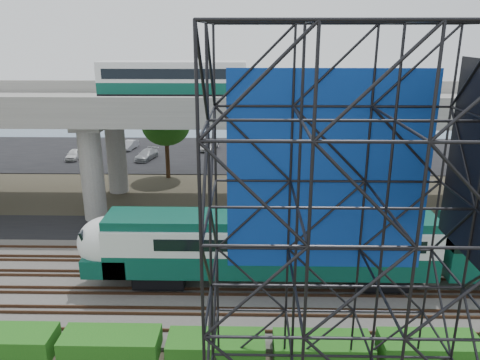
{
  "coord_description": "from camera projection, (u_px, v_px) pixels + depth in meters",
  "views": [
    {
      "loc": [
        2.49,
        -22.89,
        14.73
      ],
      "look_at": [
        1.92,
        6.0,
        5.52
      ],
      "focal_mm": 35.0,
      "sensor_mm": 36.0,
      "label": 1
    }
  ],
  "objects": [
    {
      "name": "ground",
      "position": [
        204.0,
        305.0,
        26.33
      ],
      "size": [
        140.0,
        140.0,
        0.0
      ],
      "primitive_type": "plane",
      "color": "#474233",
      "rests_on": "ground"
    },
    {
      "name": "ballast_bed",
      "position": [
        207.0,
        285.0,
        28.2
      ],
      "size": [
        90.0,
        12.0,
        0.2
      ],
      "primitive_type": "cube",
      "color": "slate",
      "rests_on": "ground"
    },
    {
      "name": "service_road",
      "position": [
        216.0,
        229.0,
        36.32
      ],
      "size": [
        90.0,
        5.0,
        0.08
      ],
      "primitive_type": "cube",
      "color": "black",
      "rests_on": "ground"
    },
    {
      "name": "parking_lot",
      "position": [
        229.0,
        154.0,
        58.7
      ],
      "size": [
        90.0,
        18.0,
        0.08
      ],
      "primitive_type": "cube",
      "color": "black",
      "rests_on": "ground"
    },
    {
      "name": "harbor_water",
      "position": [
        235.0,
        122.0,
        79.67
      ],
      "size": [
        140.0,
        40.0,
        0.03
      ],
      "primitive_type": "cube",
      "color": "#4B5E7B",
      "rests_on": "ground"
    },
    {
      "name": "rail_tracks",
      "position": [
        207.0,
        283.0,
        28.15
      ],
      "size": [
        90.0,
        9.52,
        0.16
      ],
      "color": "#472D1E",
      "rests_on": "ballast_bed"
    },
    {
      "name": "commuter_train",
      "position": [
        306.0,
        244.0,
        27.25
      ],
      "size": [
        29.3,
        3.06,
        4.3
      ],
      "color": "black",
      "rests_on": "rail_tracks"
    },
    {
      "name": "overpass",
      "position": [
        216.0,
        113.0,
        39.08
      ],
      "size": [
        80.0,
        12.0,
        12.4
      ],
      "color": "#9E9B93",
      "rests_on": "ground"
    },
    {
      "name": "scaffold_tower",
      "position": [
        339.0,
        249.0,
        16.35
      ],
      "size": [
        9.36,
        6.36,
        15.0
      ],
      "color": "black",
      "rests_on": "ground"
    },
    {
      "name": "hedge_strip",
      "position": [
        216.0,
        346.0,
        22.04
      ],
      "size": [
        34.6,
        1.8,
        1.2
      ],
      "color": "#145513",
      "rests_on": "ground"
    },
    {
      "name": "trees",
      "position": [
        166.0,
        143.0,
        40.12
      ],
      "size": [
        40.94,
        16.94,
        7.69
      ],
      "color": "#382314",
      "rests_on": "ground"
    },
    {
      "name": "parked_cars",
      "position": [
        238.0,
        150.0,
        58.07
      ],
      "size": [
        35.81,
        9.51,
        1.27
      ],
      "color": "silver",
      "rests_on": "parking_lot"
    }
  ]
}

